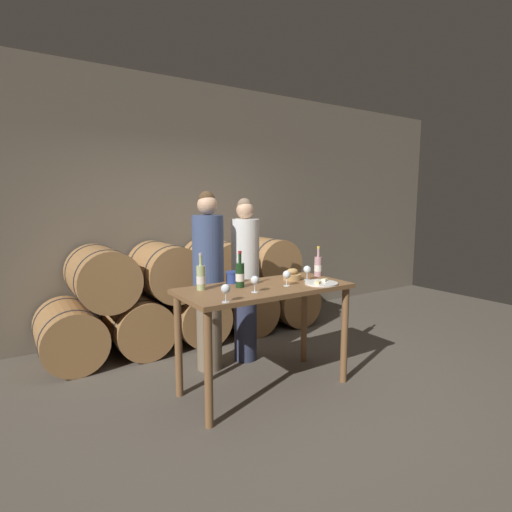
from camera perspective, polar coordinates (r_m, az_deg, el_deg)
ground_plane at (r=3.81m, az=1.21°, el=-18.34°), size 10.00×10.00×0.00m
stone_wall_back at (r=5.31m, az=-11.83°, el=6.84°), size 10.00×0.12×3.20m
barrel_stack at (r=4.92m, az=-9.09°, el=-5.32°), size 3.40×0.89×1.21m
tasting_table at (r=3.53m, az=1.25°, el=-6.59°), size 1.51×0.70×0.94m
person_left at (r=3.96m, az=-6.80°, el=-3.26°), size 0.31×0.31×1.78m
person_right at (r=4.17m, az=-1.55°, el=-3.15°), size 0.29×0.29×1.71m
wine_bottle_red at (r=3.43m, az=-2.31°, el=-2.71°), size 0.08×0.08×0.32m
wine_bottle_white at (r=3.36m, az=-7.87°, el=-3.05°), size 0.08×0.08×0.31m
wine_bottle_rose at (r=3.99m, az=8.87°, el=-1.44°), size 0.08×0.08×0.30m
blue_crock at (r=3.62m, az=-3.38°, el=-2.96°), size 0.12×0.12×0.11m
bread_basket at (r=3.78m, az=5.17°, el=-2.79°), size 0.17×0.17×0.11m
cheese_plate at (r=3.63m, az=9.30°, el=-3.83°), size 0.30×0.30×0.04m
wine_glass_far_left at (r=2.94m, az=-4.37°, el=-4.77°), size 0.07×0.07×0.14m
wine_glass_left at (r=3.24m, az=-0.16°, el=-3.54°), size 0.07×0.07×0.14m
wine_glass_center at (r=3.49m, az=4.41°, el=-2.73°), size 0.07×0.07×0.14m
wine_glass_right at (r=3.77m, az=7.32°, el=-1.98°), size 0.07×0.07×0.14m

